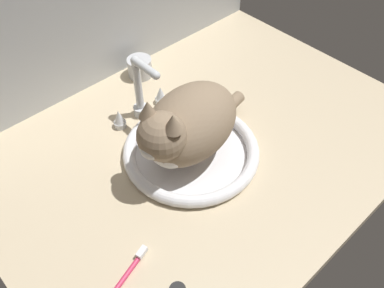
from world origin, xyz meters
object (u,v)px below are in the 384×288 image
at_px(sink_basin, 192,151).
at_px(faucet, 141,95).
at_px(metal_jar, 140,67).
at_px(toothbrush, 118,286).
at_px(cat, 187,126).

bearing_deg(sink_basin, faucet, 90.00).
xyz_separation_m(sink_basin, metal_jar, (0.10, 0.34, 0.01)).
xyz_separation_m(faucet, metal_jar, (0.10, 0.14, -0.04)).
bearing_deg(metal_jar, sink_basin, -107.01).
distance_m(metal_jar, toothbrush, 0.65).
bearing_deg(toothbrush, faucet, 46.10).
xyz_separation_m(cat, toothbrush, (-0.31, -0.15, -0.11)).
height_order(metal_jar, toothbrush, metal_jar).
bearing_deg(sink_basin, toothbrush, -155.46).
distance_m(sink_basin, cat, 0.10).
relative_size(cat, metal_jar, 5.16).
height_order(faucet, cat, cat).
relative_size(sink_basin, metal_jar, 4.64).
distance_m(faucet, metal_jar, 0.18).
bearing_deg(faucet, cat, -95.55).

